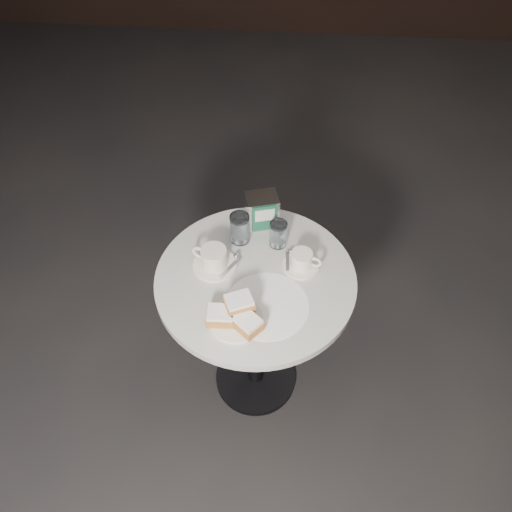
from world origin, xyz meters
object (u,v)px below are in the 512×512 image
object	(u,v)px
coffee_cup_right	(302,261)
cafe_table	(256,310)
beignet_plate	(236,316)
napkin_dispenser	(262,211)
water_glass_left	(240,229)
water_glass_right	(278,234)
coffee_cup_left	(214,259)

from	to	relation	value
coffee_cup_right	cafe_table	bearing A→B (deg)	-147.28
beignet_plate	napkin_dispenser	bearing A→B (deg)	83.68
water_glass_left	water_glass_right	xyz separation A→B (m)	(0.14, -0.01, -0.01)
beignet_plate	coffee_cup_right	xyz separation A→B (m)	(0.20, 0.25, -0.00)
beignet_plate	water_glass_right	xyz separation A→B (m)	(0.12, 0.35, 0.02)
cafe_table	beignet_plate	size ratio (longest dim) A/B	3.38
beignet_plate	coffee_cup_right	size ratio (longest dim) A/B	1.43
coffee_cup_right	water_glass_right	size ratio (longest dim) A/B	1.49
beignet_plate	cafe_table	bearing A→B (deg)	75.99
coffee_cup_right	beignet_plate	bearing A→B (deg)	-117.30
water_glass_left	water_glass_right	world-z (taller)	water_glass_left
cafe_table	water_glass_left	world-z (taller)	water_glass_left
coffee_cup_right	water_glass_right	bearing A→B (deg)	142.99
water_glass_right	coffee_cup_right	bearing A→B (deg)	-49.02
water_glass_right	water_glass_left	bearing A→B (deg)	175.55
cafe_table	coffee_cup_left	xyz separation A→B (m)	(-0.15, 0.04, 0.23)
beignet_plate	water_glass_right	world-z (taller)	water_glass_right
coffee_cup_left	coffee_cup_right	world-z (taller)	coffee_cup_left
water_glass_left	water_glass_right	bearing A→B (deg)	-4.45
coffee_cup_right	water_glass_left	distance (m)	0.26
coffee_cup_left	water_glass_left	xyz separation A→B (m)	(0.08, 0.13, 0.02)
coffee_cup_right	napkin_dispenser	world-z (taller)	napkin_dispenser
coffee_cup_left	water_glass_left	size ratio (longest dim) A/B	1.67
water_glass_right	cafe_table	bearing A→B (deg)	-113.03
coffee_cup_right	napkin_dispenser	bearing A→B (deg)	139.56
napkin_dispenser	coffee_cup_right	bearing A→B (deg)	-68.27
cafe_table	napkin_dispenser	bearing A→B (deg)	89.46
cafe_table	coffee_cup_left	bearing A→B (deg)	165.63
water_glass_left	beignet_plate	bearing A→B (deg)	-86.22
water_glass_left	napkin_dispenser	size ratio (longest dim) A/B	0.86
cafe_table	napkin_dispenser	size ratio (longest dim) A/B	5.52
water_glass_left	napkin_dispenser	distance (m)	0.12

